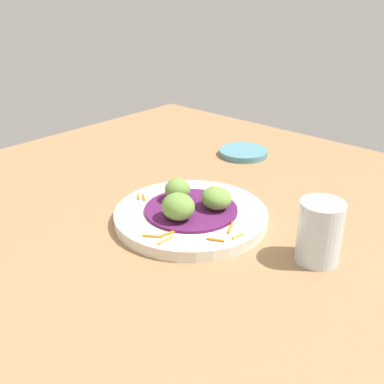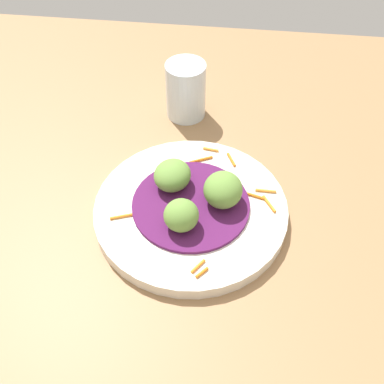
{
  "view_description": "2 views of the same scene",
  "coord_description": "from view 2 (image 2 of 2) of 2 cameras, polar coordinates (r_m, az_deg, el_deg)",
  "views": [
    {
      "loc": [
        -50.38,
        52.59,
        40.12
      ],
      "look_at": [
        -2.37,
        -1.14,
        6.36
      ],
      "focal_mm": 43.08,
      "sensor_mm": 36.0,
      "label": 1
    },
    {
      "loc": [
        36.71,
        5.77,
        52.25
      ],
      "look_at": [
        -4.96,
        0.77,
        5.43
      ],
      "focal_mm": 43.88,
      "sensor_mm": 36.0,
      "label": 2
    }
  ],
  "objects": [
    {
      "name": "guac_scoop_center",
      "position": [
        0.64,
        -2.4,
        2.05
      ],
      "size": [
        6.42,
        6.09,
        3.7
      ],
      "primitive_type": "ellipsoid",
      "rotation": [
        0.0,
        0.0,
        1.35
      ],
      "color": "olive",
      "rests_on": "cabbage_bed"
    },
    {
      "name": "guac_scoop_left",
      "position": [
        0.62,
        3.78,
        0.28
      ],
      "size": [
        5.81,
        5.41,
        4.38
      ],
      "primitive_type": "ellipsoid",
      "rotation": [
        0.0,
        0.0,
        3.1
      ],
      "color": "olive",
      "rests_on": "cabbage_bed"
    },
    {
      "name": "table_surface",
      "position": [
        0.63,
        -1.24,
        -5.95
      ],
      "size": [
        110.0,
        110.0,
        2.0
      ],
      "primitive_type": "cube",
      "color": "#936D47",
      "rests_on": "ground"
    },
    {
      "name": "cabbage_bed",
      "position": [
        0.63,
        -0.15,
        -1.52
      ],
      "size": [
        15.89,
        15.89,
        0.5
      ],
      "primitive_type": "cylinder",
      "color": "#51194C",
      "rests_on": "main_plate"
    },
    {
      "name": "main_plate",
      "position": [
        0.64,
        -0.14,
        -2.23
      ],
      "size": [
        26.19,
        26.19,
        1.93
      ],
      "primitive_type": "cylinder",
      "color": "silver",
      "rests_on": "table_surface"
    },
    {
      "name": "carrot_garnish",
      "position": [
        0.64,
        3.07,
        -0.4
      ],
      "size": [
        22.79,
        21.81,
        0.4
      ],
      "color": "orange",
      "rests_on": "main_plate"
    },
    {
      "name": "water_glass",
      "position": [
        0.78,
        -0.76,
        12.26
      ],
      "size": [
        6.48,
        6.48,
        9.43
      ],
      "primitive_type": "cylinder",
      "color": "silver",
      "rests_on": "table_surface"
    },
    {
      "name": "guac_scoop_right",
      "position": [
        0.59,
        -1.83,
        -2.99
      ],
      "size": [
        5.29,
        5.23,
        4.01
      ],
      "primitive_type": "ellipsoid",
      "rotation": [
        0.0,
        0.0,
        6.1
      ],
      "color": "olive",
      "rests_on": "cabbage_bed"
    }
  ]
}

